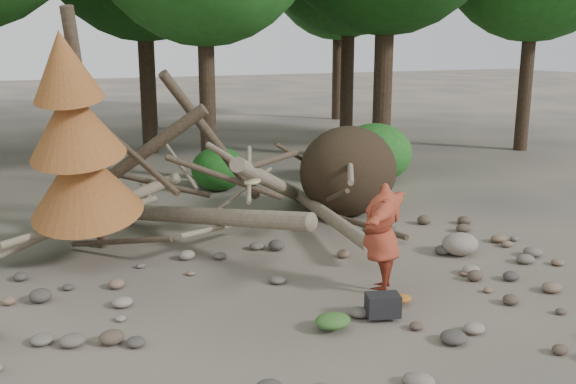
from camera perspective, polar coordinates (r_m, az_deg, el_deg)
name	(u,v)px	position (r m, az deg, el deg)	size (l,w,h in m)	color
ground	(340,306)	(9.54, 4.64, -10.04)	(120.00, 120.00, 0.00)	#514C44
deadfall_pile	(326,176)	(13.74, 3.41, 1.45)	(8.55, 5.24, 3.30)	#332619
dead_conifer	(77,144)	(11.17, -18.21, 4.09)	(2.06, 2.16, 4.35)	#4C3F30
bush_mid	(219,169)	(16.56, -6.19, 2.06)	(1.40, 1.40, 1.12)	#1E5E1B
bush_right	(375,153)	(17.59, 7.74, 3.48)	(2.00, 2.00, 1.60)	#267022
frisbee_thrower	(381,236)	(9.76, 8.31, -3.92)	(2.93, 1.80, 1.76)	#953621
backpack	(383,309)	(9.12, 8.41, -10.25)	(0.46, 0.31, 0.31)	black
cloth_green	(333,324)	(8.74, 4.00, -11.65)	(0.50, 0.41, 0.19)	#345E25
cloth_orange	(401,302)	(9.64, 10.05, -9.58)	(0.31, 0.25, 0.11)	#A3601C
boulder_mid_right	(460,244)	(11.99, 15.05, -4.48)	(0.67, 0.60, 0.40)	gray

